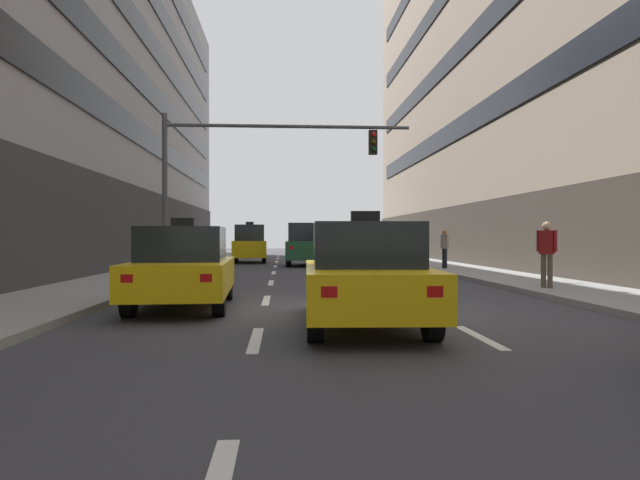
% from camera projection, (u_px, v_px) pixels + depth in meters
% --- Properties ---
extents(ground_plane, '(120.00, 120.00, 0.00)m').
position_uv_depth(ground_plane, '(346.00, 311.00, 11.17)').
color(ground_plane, '#38383D').
extents(sidewalk_left, '(2.94, 80.00, 0.14)m').
position_uv_depth(sidewalk_left, '(13.00, 310.00, 10.76)').
color(sidewalk_left, gray).
rests_on(sidewalk_left, ground).
extents(lane_stripe_l1_s3, '(0.16, 2.00, 0.01)m').
position_uv_depth(lane_stripe_l1_s3, '(256.00, 339.00, 8.07)').
color(lane_stripe_l1_s3, silver).
rests_on(lane_stripe_l1_s3, ground).
extents(lane_stripe_l1_s4, '(0.16, 2.00, 0.01)m').
position_uv_depth(lane_stripe_l1_s4, '(266.00, 300.00, 13.06)').
color(lane_stripe_l1_s4, silver).
rests_on(lane_stripe_l1_s4, ground).
extents(lane_stripe_l1_s5, '(0.16, 2.00, 0.01)m').
position_uv_depth(lane_stripe_l1_s5, '(271.00, 283.00, 18.05)').
color(lane_stripe_l1_s5, silver).
rests_on(lane_stripe_l1_s5, ground).
extents(lane_stripe_l1_s6, '(0.16, 2.00, 0.01)m').
position_uv_depth(lane_stripe_l1_s6, '(274.00, 273.00, 23.04)').
color(lane_stripe_l1_s6, silver).
rests_on(lane_stripe_l1_s6, ground).
extents(lane_stripe_l1_s7, '(0.16, 2.00, 0.01)m').
position_uv_depth(lane_stripe_l1_s7, '(275.00, 266.00, 28.03)').
color(lane_stripe_l1_s7, silver).
rests_on(lane_stripe_l1_s7, ground).
extents(lane_stripe_l1_s8, '(0.16, 2.00, 0.01)m').
position_uv_depth(lane_stripe_l1_s8, '(277.00, 262.00, 33.02)').
color(lane_stripe_l1_s8, silver).
rests_on(lane_stripe_l1_s8, ground).
extents(lane_stripe_l1_s9, '(0.16, 2.00, 0.01)m').
position_uv_depth(lane_stripe_l1_s9, '(277.00, 259.00, 38.01)').
color(lane_stripe_l1_s9, silver).
rests_on(lane_stripe_l1_s9, ground).
extents(lane_stripe_l1_s10, '(0.16, 2.00, 0.01)m').
position_uv_depth(lane_stripe_l1_s10, '(278.00, 256.00, 43.00)').
color(lane_stripe_l1_s10, silver).
rests_on(lane_stripe_l1_s10, ground).
extents(lane_stripe_l2_s3, '(0.16, 2.00, 0.01)m').
position_uv_depth(lane_stripe_l2_s3, '(480.00, 337.00, 8.28)').
color(lane_stripe_l2_s3, silver).
rests_on(lane_stripe_l2_s3, ground).
extents(lane_stripe_l2_s4, '(0.16, 2.00, 0.01)m').
position_uv_depth(lane_stripe_l2_s4, '(406.00, 299.00, 13.27)').
color(lane_stripe_l2_s4, silver).
rests_on(lane_stripe_l2_s4, ground).
extents(lane_stripe_l2_s5, '(0.16, 2.00, 0.01)m').
position_uv_depth(lane_stripe_l2_s5, '(372.00, 282.00, 18.26)').
color(lane_stripe_l2_s5, silver).
rests_on(lane_stripe_l2_s5, ground).
extents(lane_stripe_l2_s6, '(0.16, 2.00, 0.01)m').
position_uv_depth(lane_stripe_l2_s6, '(353.00, 272.00, 23.25)').
color(lane_stripe_l2_s6, silver).
rests_on(lane_stripe_l2_s6, ground).
extents(lane_stripe_l2_s7, '(0.16, 2.00, 0.01)m').
position_uv_depth(lane_stripe_l2_s7, '(341.00, 266.00, 28.24)').
color(lane_stripe_l2_s7, silver).
rests_on(lane_stripe_l2_s7, ground).
extents(lane_stripe_l2_s8, '(0.16, 2.00, 0.01)m').
position_uv_depth(lane_stripe_l2_s8, '(332.00, 262.00, 33.23)').
color(lane_stripe_l2_s8, silver).
rests_on(lane_stripe_l2_s8, ground).
extents(lane_stripe_l2_s9, '(0.16, 2.00, 0.01)m').
position_uv_depth(lane_stripe_l2_s9, '(326.00, 258.00, 38.22)').
color(lane_stripe_l2_s9, silver).
rests_on(lane_stripe_l2_s9, ground).
extents(lane_stripe_l2_s10, '(0.16, 2.00, 0.01)m').
position_uv_depth(lane_stripe_l2_s10, '(321.00, 256.00, 43.21)').
color(lane_stripe_l2_s10, silver).
rests_on(lane_stripe_l2_s10, ground).
extents(car_driving_0, '(1.98, 4.46, 2.13)m').
position_uv_depth(car_driving_0, '(305.00, 245.00, 28.83)').
color(car_driving_0, black).
rests_on(car_driving_0, ground).
extents(taxi_driving_1, '(2.02, 4.45, 2.30)m').
position_uv_depth(taxi_driving_1, '(250.00, 244.00, 32.25)').
color(taxi_driving_1, black).
rests_on(taxi_driving_1, ground).
extents(taxi_driving_2, '(2.05, 4.55, 1.86)m').
position_uv_depth(taxi_driving_2, '(364.00, 276.00, 9.22)').
color(taxi_driving_2, black).
rests_on(taxi_driving_2, ground).
extents(taxi_driving_3, '(2.03, 4.49, 1.84)m').
position_uv_depth(taxi_driving_3, '(184.00, 268.00, 11.64)').
color(taxi_driving_3, black).
rests_on(taxi_driving_3, ground).
extents(traffic_signal_0, '(8.49, 0.35, 5.51)m').
position_uv_depth(traffic_signal_0, '(246.00, 162.00, 19.57)').
color(traffic_signal_0, '#4C4C51').
rests_on(traffic_signal_0, sidewalk_left).
extents(pedestrian_0, '(0.39, 0.41, 1.71)m').
position_uv_depth(pedestrian_0, '(547.00, 249.00, 14.71)').
color(pedestrian_0, brown).
rests_on(pedestrian_0, sidewalk_right).
extents(pedestrian_1, '(0.26, 0.52, 1.62)m').
position_uv_depth(pedestrian_1, '(445.00, 246.00, 23.73)').
color(pedestrian_1, black).
rests_on(pedestrian_1, sidewalk_right).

